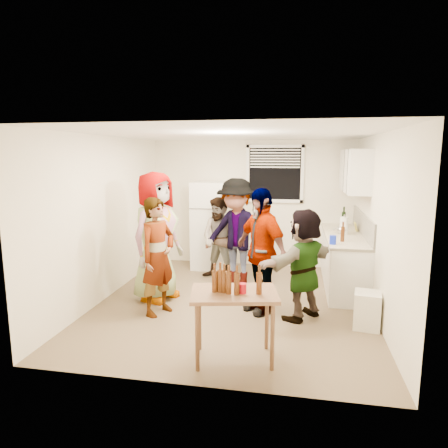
% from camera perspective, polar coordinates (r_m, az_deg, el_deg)
% --- Properties ---
extents(room, '(4.00, 4.50, 2.50)m').
position_cam_1_polar(room, '(6.16, 1.38, -11.20)').
color(room, white).
rests_on(room, ground).
extents(window, '(1.12, 0.10, 1.06)m').
position_cam_1_polar(window, '(7.91, 7.26, 7.12)').
color(window, white).
rests_on(window, room).
extents(refrigerator, '(0.70, 0.70, 1.70)m').
position_cam_1_polar(refrigerator, '(7.86, -1.81, -0.16)').
color(refrigerator, white).
rests_on(refrigerator, ground).
extents(counter_lower, '(0.60, 2.20, 0.86)m').
position_cam_1_polar(counter_lower, '(7.10, 16.66, -5.12)').
color(counter_lower, white).
rests_on(counter_lower, ground).
extents(countertop, '(0.64, 2.22, 0.04)m').
position_cam_1_polar(countertop, '(7.00, 16.84, -1.56)').
color(countertop, beige).
rests_on(countertop, counter_lower).
extents(backsplash, '(0.03, 2.20, 0.36)m').
position_cam_1_polar(backsplash, '(7.00, 19.23, -0.01)').
color(backsplash, '#BAB6A9').
rests_on(backsplash, countertop).
extents(upper_cabinets, '(0.34, 1.60, 0.70)m').
position_cam_1_polar(upper_cabinets, '(7.09, 18.14, 7.24)').
color(upper_cabinets, white).
rests_on(upper_cabinets, room).
extents(kettle, '(0.24, 0.21, 0.19)m').
position_cam_1_polar(kettle, '(6.98, 16.45, -1.40)').
color(kettle, silver).
rests_on(kettle, countertop).
extents(paper_towel, '(0.13, 0.13, 0.29)m').
position_cam_1_polar(paper_towel, '(6.98, 16.69, -1.41)').
color(paper_towel, white).
rests_on(paper_towel, countertop).
extents(wine_bottle, '(0.07, 0.07, 0.28)m').
position_cam_1_polar(wine_bottle, '(7.70, 16.65, -0.40)').
color(wine_bottle, black).
rests_on(wine_bottle, countertop).
extents(beer_bottle_counter, '(0.06, 0.06, 0.23)m').
position_cam_1_polar(beer_bottle_counter, '(6.39, 16.53, -2.41)').
color(beer_bottle_counter, '#47230C').
rests_on(beer_bottle_counter, countertop).
extents(blue_cup, '(0.10, 0.10, 0.13)m').
position_cam_1_polar(blue_cup, '(6.16, 15.26, -2.80)').
color(blue_cup, '#132AD5').
rests_on(blue_cup, countertop).
extents(picture_frame, '(0.02, 0.18, 0.15)m').
position_cam_1_polar(picture_frame, '(7.34, 18.30, -0.37)').
color(picture_frame, gold).
rests_on(picture_frame, countertop).
extents(trash_bin, '(0.37, 0.37, 0.48)m').
position_cam_1_polar(trash_bin, '(5.56, 19.77, -11.41)').
color(trash_bin, silver).
rests_on(trash_bin, ground).
extents(serving_table, '(1.02, 0.78, 0.77)m').
position_cam_1_polar(serving_table, '(4.62, 1.41, -18.71)').
color(serving_table, brown).
rests_on(serving_table, ground).
extents(beer_bottle_table, '(0.06, 0.06, 0.24)m').
position_cam_1_polar(beer_bottle_table, '(4.31, -0.54, -9.65)').
color(beer_bottle_table, '#47230C').
rests_on(beer_bottle_table, serving_table).
extents(red_cup, '(0.08, 0.08, 0.11)m').
position_cam_1_polar(red_cup, '(4.27, 2.68, -9.85)').
color(red_cup, '#A80C17').
rests_on(red_cup, serving_table).
extents(guest_grey, '(2.18, 1.60, 0.63)m').
position_cam_1_polar(guest_grey, '(6.43, -9.42, -10.40)').
color(guest_grey, '#969696').
rests_on(guest_grey, ground).
extents(guest_stripe, '(1.75, 1.22, 0.39)m').
position_cam_1_polar(guest_stripe, '(5.87, -9.20, -12.41)').
color(guest_stripe, '#141933').
rests_on(guest_stripe, ground).
extents(guest_back_left, '(1.10, 1.62, 0.56)m').
position_cam_1_polar(guest_back_left, '(7.28, -0.52, -7.85)').
color(guest_back_left, brown).
rests_on(guest_back_left, ground).
extents(guest_back_right, '(1.74, 2.13, 0.68)m').
position_cam_1_polar(guest_back_right, '(6.99, 1.74, -8.60)').
color(guest_back_right, '#38383C').
rests_on(guest_back_right, ground).
extents(guest_black, '(2.00, 1.96, 0.43)m').
position_cam_1_polar(guest_black, '(5.90, 5.14, -12.22)').
color(guest_black, black).
rests_on(guest_black, ground).
extents(guest_orange, '(2.07, 2.05, 0.45)m').
position_cam_1_polar(guest_orange, '(5.75, 11.03, -12.96)').
color(guest_orange, '#D57853').
rests_on(guest_orange, ground).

